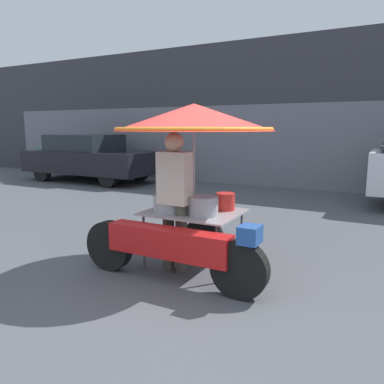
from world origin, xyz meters
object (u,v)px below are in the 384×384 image
(parked_car, at_px, (89,157))
(potted_plant, at_px, (42,158))
(vendor_person, at_px, (175,194))
(vendor_motorcycle_cart, at_px, (191,143))

(parked_car, xyz_separation_m, potted_plant, (-3.39, 1.00, -0.21))
(vendor_person, xyz_separation_m, potted_plant, (-9.82, 6.43, -0.38))
(vendor_motorcycle_cart, relative_size, potted_plant, 2.36)
(vendor_motorcycle_cart, height_order, parked_car, vendor_motorcycle_cart)
(vendor_motorcycle_cart, bearing_deg, vendor_person, -126.28)
(vendor_person, height_order, potted_plant, vendor_person)
(vendor_person, distance_m, parked_car, 8.41)
(vendor_person, height_order, parked_car, vendor_person)
(parked_car, bearing_deg, potted_plant, 163.52)
(vendor_motorcycle_cart, distance_m, parked_car, 8.43)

